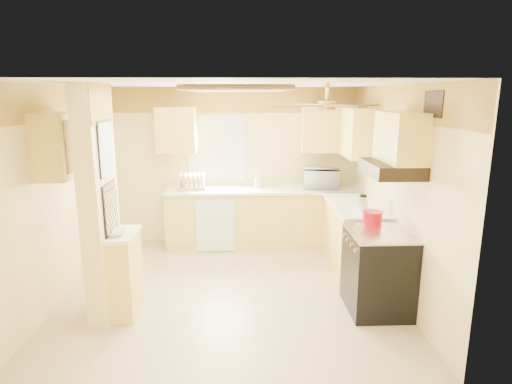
{
  "coord_description": "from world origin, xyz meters",
  "views": [
    {
      "loc": [
        0.15,
        -4.97,
        2.39
      ],
      "look_at": [
        0.34,
        0.35,
        1.17
      ],
      "focal_mm": 30.0,
      "sensor_mm": 36.0,
      "label": 1
    }
  ],
  "objects_px": {
    "dutch_oven": "(372,218)",
    "stove": "(378,271)",
    "microwave": "(321,179)",
    "kettle": "(363,203)",
    "bowl": "(115,233)"
  },
  "relations": [
    {
      "from": "dutch_oven",
      "to": "stove",
      "type": "bearing_deg",
      "value": -88.85
    },
    {
      "from": "stove",
      "to": "dutch_oven",
      "type": "relative_size",
      "value": 3.89
    },
    {
      "from": "microwave",
      "to": "dutch_oven",
      "type": "bearing_deg",
      "value": 105.67
    },
    {
      "from": "microwave",
      "to": "kettle",
      "type": "height_order",
      "value": "microwave"
    },
    {
      "from": "bowl",
      "to": "dutch_oven",
      "type": "distance_m",
      "value": 2.87
    },
    {
      "from": "stove",
      "to": "microwave",
      "type": "xyz_separation_m",
      "value": [
        -0.26,
        2.15,
        0.63
      ]
    },
    {
      "from": "microwave",
      "to": "kettle",
      "type": "distance_m",
      "value": 1.33
    },
    {
      "from": "kettle",
      "to": "microwave",
      "type": "bearing_deg",
      "value": 103.27
    },
    {
      "from": "stove",
      "to": "microwave",
      "type": "bearing_deg",
      "value": 96.99
    },
    {
      "from": "dutch_oven",
      "to": "microwave",
      "type": "bearing_deg",
      "value": 97.87
    },
    {
      "from": "bowl",
      "to": "stove",
      "type": "bearing_deg",
      "value": 1.75
    },
    {
      "from": "microwave",
      "to": "bowl",
      "type": "height_order",
      "value": "microwave"
    },
    {
      "from": "microwave",
      "to": "kettle",
      "type": "xyz_separation_m",
      "value": [
        0.31,
        -1.3,
        -0.06
      ]
    },
    {
      "from": "stove",
      "to": "bowl",
      "type": "height_order",
      "value": "bowl"
    },
    {
      "from": "stove",
      "to": "kettle",
      "type": "height_order",
      "value": "kettle"
    }
  ]
}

